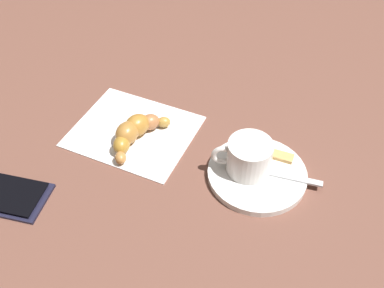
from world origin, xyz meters
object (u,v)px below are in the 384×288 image
(espresso_cup, at_px, (249,156))
(sugar_packet, at_px, (270,153))
(croissant, at_px, (134,131))
(teaspoon, at_px, (260,170))
(saucer, at_px, (257,175))
(napkin, at_px, (134,131))

(espresso_cup, height_order, sugar_packet, espresso_cup)
(espresso_cup, xyz_separation_m, croissant, (0.18, 0.01, -0.02))
(teaspoon, relative_size, sugar_packet, 1.95)
(saucer, xyz_separation_m, sugar_packet, (-0.01, -0.04, 0.01))
(napkin, height_order, croissant, croissant)
(espresso_cup, bearing_deg, teaspoon, -178.51)
(teaspoon, bearing_deg, espresso_cup, 1.49)
(croissant, bearing_deg, teaspoon, -177.70)
(saucer, distance_m, croissant, 0.20)
(saucer, relative_size, sugar_packet, 2.08)
(saucer, height_order, napkin, saucer)
(teaspoon, height_order, sugar_packet, teaspoon)
(sugar_packet, distance_m, napkin, 0.22)
(teaspoon, distance_m, napkin, 0.21)
(saucer, relative_size, teaspoon, 1.07)
(teaspoon, xyz_separation_m, sugar_packet, (-0.00, -0.04, 0.00))
(saucer, bearing_deg, espresso_cup, -8.82)
(sugar_packet, distance_m, croissant, 0.21)
(espresso_cup, bearing_deg, saucer, 171.18)
(sugar_packet, xyz_separation_m, croissant, (0.20, 0.05, 0.01))
(napkin, relative_size, croissant, 1.55)
(espresso_cup, relative_size, teaspoon, 0.62)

